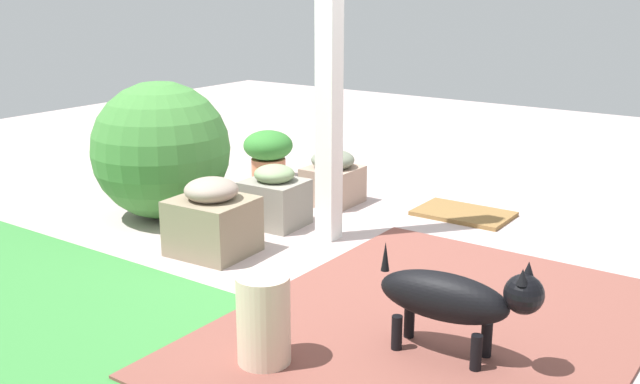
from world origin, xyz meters
The scene contains 11 objects.
ground_plane centered at (0.00, 0.00, 0.00)m, with size 12.00×12.00×0.00m, color #B49F9C.
brick_path centered at (-0.96, 0.77, 0.01)m, with size 1.80×2.40×0.02m, color brown.
porch_pillar centered at (0.20, -0.04, 1.26)m, with size 0.13×0.13×2.52m, color white.
stone_planter_nearest centered at (0.63, -0.72, 0.19)m, with size 0.37×0.39×0.41m.
stone_planter_near centered at (0.66, -0.05, 0.19)m, with size 0.41×0.38×0.42m.
stone_planter_mid centered at (0.63, 0.60, 0.22)m, with size 0.49×0.46×0.48m.
round_shrub centered at (1.43, 0.25, 0.48)m, with size 0.96×0.96×0.96m, color #3F7C37.
terracotta_pot_broad centered at (1.47, -0.98, 0.24)m, with size 0.42×0.42×0.42m.
dog centered at (-1.16, 0.97, 0.29)m, with size 0.73×0.25×0.50m.
ceramic_urn centered at (-0.51, 1.49, 0.21)m, with size 0.23×0.23×0.41m, color beige.
doormat centered at (-0.31, -0.99, 0.01)m, with size 0.66×0.43×0.03m, color brown.
Camera 1 is at (-2.38, 3.71, 1.60)m, focal length 41.42 mm.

